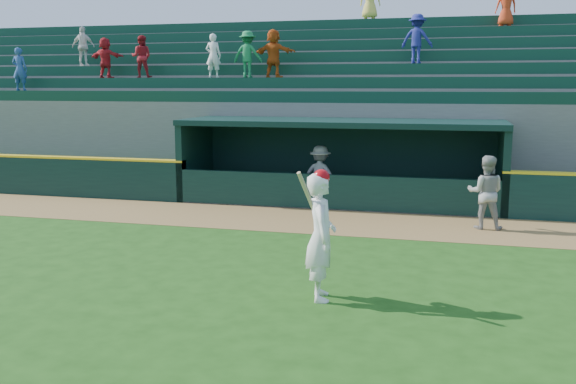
# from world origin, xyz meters

# --- Properties ---
(ground) EXTENTS (120.00, 120.00, 0.00)m
(ground) POSITION_xyz_m (0.00, 0.00, 0.00)
(ground) COLOR #1D4812
(ground) RESTS_ON ground
(warning_track) EXTENTS (40.00, 3.00, 0.01)m
(warning_track) POSITION_xyz_m (0.00, 4.90, 0.01)
(warning_track) COLOR olive
(warning_track) RESTS_ON ground
(dugout_player_front) EXTENTS (0.90, 0.72, 1.80)m
(dugout_player_front) POSITION_xyz_m (4.05, 5.07, 0.90)
(dugout_player_front) COLOR #9A9A95
(dugout_player_front) RESTS_ON ground
(dugout_player_inside) EXTENTS (1.19, 0.79, 1.72)m
(dugout_player_inside) POSITION_xyz_m (-0.52, 7.32, 0.86)
(dugout_player_inside) COLOR #979692
(dugout_player_inside) RESTS_ON ground
(dugout) EXTENTS (9.40, 2.80, 2.46)m
(dugout) POSITION_xyz_m (0.00, 8.00, 1.36)
(dugout) COLOR slate
(dugout) RESTS_ON ground
(stands) EXTENTS (34.50, 6.25, 7.58)m
(stands) POSITION_xyz_m (-0.01, 12.56, 2.40)
(stands) COLOR slate
(stands) RESTS_ON ground
(batter_at_plate) EXTENTS (0.70, 0.90, 2.17)m
(batter_at_plate) POSITION_xyz_m (1.24, -1.03, 1.07)
(batter_at_plate) COLOR white
(batter_at_plate) RESTS_ON ground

